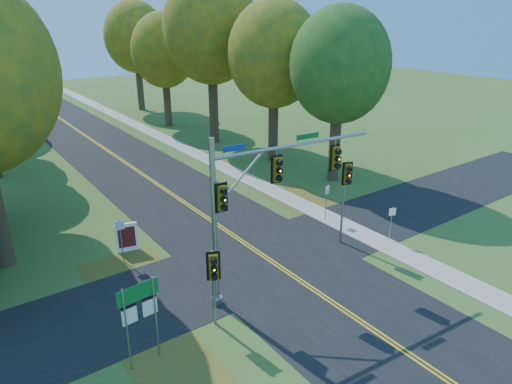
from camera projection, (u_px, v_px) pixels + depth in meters
ground at (290, 274)px, 22.57m from camera, size 160.00×160.00×0.00m
road_main at (290, 274)px, 22.57m from camera, size 8.00×160.00×0.02m
road_cross at (266, 258)px, 24.08m from camera, size 60.00×6.00×0.02m
centerline_left at (288, 274)px, 22.51m from camera, size 0.10×160.00×0.01m
centerline_right at (292, 273)px, 22.62m from camera, size 0.10×160.00×0.01m
sidewalk_east at (374, 240)px, 25.93m from camera, size 1.60×160.00×0.06m
leaf_patch_w_near at (134, 280)px, 22.06m from camera, size 4.00×6.00×0.00m
leaf_patch_e at (311, 204)px, 30.80m from camera, size 3.50×8.00×0.00m
leaf_patch_w_far at (182, 376)px, 16.23m from camera, size 3.00×5.00×0.00m
tree_e_a at (340, 66)px, 32.37m from camera, size 7.20×7.20×12.73m
tree_e_b at (274, 55)px, 37.05m from camera, size 7.60×7.60×13.33m
tree_e_c at (211, 29)px, 41.94m from camera, size 8.80×8.80×15.79m
tree_e_d at (164, 51)px, 49.43m from camera, size 7.00×7.00×12.32m
tree_e_e at (136, 37)px, 57.82m from camera, size 7.80×7.80×13.74m
traffic_mast at (258, 193)px, 19.46m from camera, size 8.34×1.09×7.58m
east_signal_pole at (346, 183)px, 24.18m from camera, size 0.52×0.64×4.82m
ped_signal_pole at (214, 272)px, 17.83m from camera, size 0.52×0.63×3.52m
route_sign_cluster at (140, 307)px, 16.04m from camera, size 1.59×0.22×3.41m
info_kiosk at (127, 237)px, 24.51m from camera, size 1.18×0.42×1.62m
reg_sign_e_north at (327, 196)px, 27.76m from camera, size 0.44×0.18×2.39m
reg_sign_e_south at (392, 218)px, 25.30m from camera, size 0.38×0.18×2.11m
reg_sign_w at (120, 233)px, 23.10m from camera, size 0.46×0.08×2.43m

